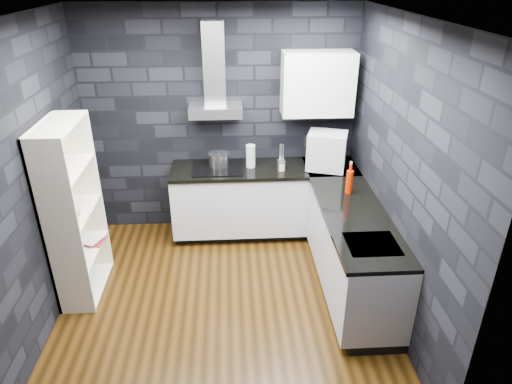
{
  "coord_description": "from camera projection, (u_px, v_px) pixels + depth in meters",
  "views": [
    {
      "loc": [
        0.1,
        -3.63,
        3.05
      ],
      "look_at": [
        0.35,
        0.45,
        1.0
      ],
      "focal_mm": 32.0,
      "sensor_mm": 36.0,
      "label": 1
    }
  ],
  "objects": [
    {
      "name": "counter_back_top",
      "position": [
        264.0,
        169.0,
        5.39
      ],
      "size": [
        2.2,
        0.62,
        0.04
      ],
      "primitive_type": "cube",
      "color": "black",
      "rests_on": "counter_back_cab"
    },
    {
      "name": "hood_body",
      "position": [
        216.0,
        110.0,
        5.18
      ],
      "size": [
        0.6,
        0.34,
        0.12
      ],
      "primitive_type": "cube",
      "color": "silver",
      "rests_on": "wall_back"
    },
    {
      "name": "wall_back",
      "position": [
        221.0,
        123.0,
        5.45
      ],
      "size": [
        3.2,
        0.05,
        2.7
      ],
      "primitive_type": "cube",
      "color": "black",
      "rests_on": "ground"
    },
    {
      "name": "appliance_garage",
      "position": [
        327.0,
        151.0,
        5.24
      ],
      "size": [
        0.51,
        0.45,
        0.43
      ],
      "primitive_type": "cube",
      "rotation": [
        0.0,
        0.0,
        -0.3
      ],
      "color": "#B8BAC1",
      "rests_on": "counter_back_top"
    },
    {
      "name": "hood_chimney",
      "position": [
        214.0,
        64.0,
        5.01
      ],
      "size": [
        0.24,
        0.2,
        0.9
      ],
      "primitive_type": "cube",
      "color": "silver",
      "rests_on": "hood_body"
    },
    {
      "name": "toekick_back",
      "position": [
        264.0,
        227.0,
        5.8
      ],
      "size": [
        2.18,
        0.5,
        0.1
      ],
      "primitive_type": "cube",
      "color": "black",
      "rests_on": "ground"
    },
    {
      "name": "wall_left",
      "position": [
        30.0,
        185.0,
        3.91
      ],
      "size": [
        0.05,
        3.2,
        2.7
      ],
      "primitive_type": "cube",
      "color": "black",
      "rests_on": "ground"
    },
    {
      "name": "counter_corner_top",
      "position": [
        331.0,
        167.0,
        5.44
      ],
      "size": [
        0.62,
        0.62,
        0.04
      ],
      "primitive_type": "cube",
      "color": "black",
      "rests_on": "counter_right_cab"
    },
    {
      "name": "book_second",
      "position": [
        85.0,
        230.0,
        4.7
      ],
      "size": [
        0.15,
        0.09,
        0.22
      ],
      "primitive_type": "imported",
      "rotation": [
        0.0,
        0.0,
        -0.45
      ],
      "color": "#B2B2B2",
      "rests_on": "bookshelf"
    },
    {
      "name": "fruit_bowl",
      "position": [
        69.0,
        216.0,
        4.26
      ],
      "size": [
        0.26,
        0.26,
        0.06
      ],
      "primitive_type": "imported",
      "rotation": [
        0.0,
        0.0,
        0.19
      ],
      "color": "silver",
      "rests_on": "bookshelf"
    },
    {
      "name": "red_bottle",
      "position": [
        349.0,
        182.0,
        4.73
      ],
      "size": [
        0.09,
        0.09,
        0.25
      ],
      "primitive_type": "cylinder",
      "rotation": [
        0.0,
        0.0,
        -0.21
      ],
      "color": "#B61D00",
      "rests_on": "counter_right_top"
    },
    {
      "name": "storage_jar",
      "position": [
        281.0,
        166.0,
        5.28
      ],
      "size": [
        0.1,
        0.1,
        0.1
      ],
      "primitive_type": "cylinder",
      "rotation": [
        0.0,
        0.0,
        0.27
      ],
      "color": "beige",
      "rests_on": "counter_back_top"
    },
    {
      "name": "ceiling",
      "position": [
        213.0,
        16.0,
        3.39
      ],
      "size": [
        3.2,
        3.2,
        0.0
      ],
      "primitive_type": "plane",
      "rotation": [
        3.14,
        0.0,
        0.0
      ],
      "color": "silver"
    },
    {
      "name": "wall_right",
      "position": [
        401.0,
        176.0,
        4.09
      ],
      "size": [
        0.05,
        3.2,
        2.7
      ],
      "primitive_type": "cube",
      "color": "black",
      "rests_on": "ground"
    },
    {
      "name": "sink_rim",
      "position": [
        372.0,
        244.0,
        3.92
      ],
      "size": [
        0.44,
        0.4,
        0.01
      ],
      "primitive_type": "cube",
      "color": "silver",
      "rests_on": "counter_right_top"
    },
    {
      "name": "cooktop",
      "position": [
        218.0,
        168.0,
        5.36
      ],
      "size": [
        0.58,
        0.5,
        0.01
      ],
      "primitive_type": "cube",
      "color": "black",
      "rests_on": "counter_back_top"
    },
    {
      "name": "ground",
      "position": [
        224.0,
        301.0,
        4.6
      ],
      "size": [
        3.2,
        3.2,
        0.0
      ],
      "primitive_type": "plane",
      "color": "#3D240A"
    },
    {
      "name": "upper_cabinet",
      "position": [
        318.0,
        84.0,
        5.11
      ],
      "size": [
        0.8,
        0.35,
        0.7
      ],
      "primitive_type": "cube",
      "color": "silver",
      "rests_on": "wall_back"
    },
    {
      "name": "toekick_right",
      "position": [
        353.0,
        286.0,
        4.74
      ],
      "size": [
        0.5,
        1.78,
        0.1
      ],
      "primitive_type": "cube",
      "color": "black",
      "rests_on": "ground"
    },
    {
      "name": "pot",
      "position": [
        219.0,
        160.0,
        5.38
      ],
      "size": [
        0.27,
        0.27,
        0.14
      ],
      "primitive_type": "cylinder",
      "rotation": [
        0.0,
        0.0,
        0.18
      ],
      "color": "silver",
      "rests_on": "cooktop"
    },
    {
      "name": "counter_back_cab",
      "position": [
        264.0,
        199.0,
        5.58
      ],
      "size": [
        2.2,
        0.6,
        0.76
      ],
      "primitive_type": "cube",
      "color": "silver",
      "rests_on": "ground"
    },
    {
      "name": "counter_right_cab",
      "position": [
        353.0,
        252.0,
        4.55
      ],
      "size": [
        0.6,
        1.8,
        0.76
      ],
      "primitive_type": "cube",
      "color": "silver",
      "rests_on": "ground"
    },
    {
      "name": "bookshelf",
      "position": [
        74.0,
        213.0,
        4.4
      ],
      "size": [
        0.36,
        0.81,
        1.8
      ],
      "primitive_type": "cube",
      "rotation": [
        0.0,
        0.0,
        0.03
      ],
      "color": "#EFE6CA",
      "rests_on": "ground"
    },
    {
      "name": "counter_right_top",
      "position": [
        356.0,
        217.0,
        4.37
      ],
      "size": [
        0.62,
        1.8,
        0.04
      ],
      "primitive_type": "cube",
      "color": "black",
      "rests_on": "counter_right_cab"
    },
    {
      "name": "wall_front",
      "position": [
        216.0,
        303.0,
        2.55
      ],
      "size": [
        3.2,
        0.05,
        2.7
      ],
      "primitive_type": "cube",
      "color": "black",
      "rests_on": "ground"
    },
    {
      "name": "book_red",
      "position": [
        86.0,
        232.0,
        4.71
      ],
      "size": [
        0.18,
        0.05,
        0.23
      ],
      "primitive_type": "imported",
      "rotation": [
        0.0,
        0.0,
        -0.14
      ],
      "color": "maroon",
      "rests_on": "bookshelf"
    },
    {
      "name": "utensil_crock",
      "position": [
        281.0,
        165.0,
        5.29
      ],
      "size": [
        0.11,
        0.11,
        0.13
      ],
      "primitive_type": "cylinder",
      "rotation": [
        0.0,
        0.0,
        0.15
      ],
      "color": "silver",
      "rests_on": "counter_back_top"
    },
    {
      "name": "glass_vase",
      "position": [
        251.0,
        156.0,
        5.34
      ],
      "size": [
        0.14,
        0.14,
        0.27
      ],
      "primitive_type": "cylinder",
      "rotation": [
        0.0,
        0.0,
        0.29
      ],
      "color": "silver",
      "rests_on": "counter_back_top"
    }
  ]
}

